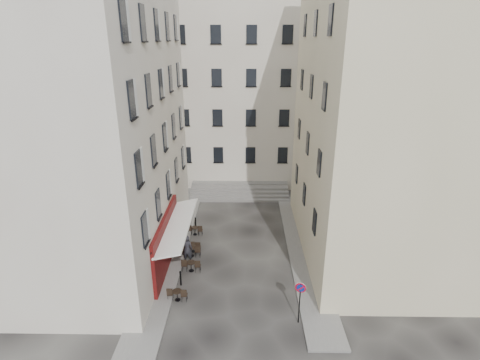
{
  "coord_description": "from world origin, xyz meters",
  "views": [
    {
      "loc": [
        0.53,
        -19.46,
        13.73
      ],
      "look_at": [
        0.18,
        4.0,
        4.8
      ],
      "focal_mm": 28.0,
      "sensor_mm": 36.0,
      "label": 1
    }
  ],
  "objects_px": {
    "bistro_table_a": "(177,294)",
    "pedestrian": "(187,249)",
    "no_parking_sign": "(300,295)",
    "bistro_table_b": "(191,265)"
  },
  "relations": [
    {
      "from": "bistro_table_a",
      "to": "pedestrian",
      "type": "xyz_separation_m",
      "value": [
        0.01,
        3.81,
        0.58
      ]
    },
    {
      "from": "no_parking_sign",
      "to": "bistro_table_b",
      "type": "distance_m",
      "value": 7.68
    },
    {
      "from": "bistro_table_a",
      "to": "pedestrian",
      "type": "bearing_deg",
      "value": 89.8
    },
    {
      "from": "no_parking_sign",
      "to": "pedestrian",
      "type": "xyz_separation_m",
      "value": [
        -6.5,
        5.46,
        -0.73
      ]
    },
    {
      "from": "no_parking_sign",
      "to": "bistro_table_b",
      "type": "relative_size",
      "value": 2.01
    },
    {
      "from": "bistro_table_a",
      "to": "no_parking_sign",
      "type": "bearing_deg",
      "value": -14.19
    },
    {
      "from": "bistro_table_a",
      "to": "bistro_table_b",
      "type": "distance_m",
      "value": 2.83
    },
    {
      "from": "no_parking_sign",
      "to": "bistro_table_b",
      "type": "bearing_deg",
      "value": 161.6
    },
    {
      "from": "no_parking_sign",
      "to": "bistro_table_a",
      "type": "height_order",
      "value": "no_parking_sign"
    },
    {
      "from": "bistro_table_a",
      "to": "bistro_table_b",
      "type": "xyz_separation_m",
      "value": [
        0.39,
        2.8,
        0.03
      ]
    }
  ]
}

